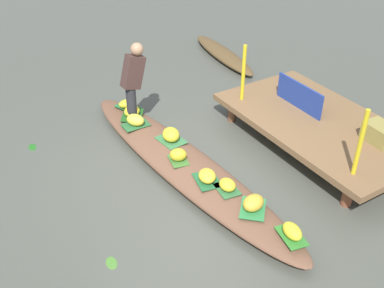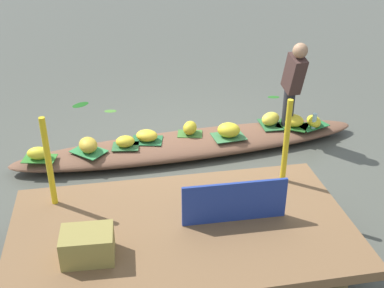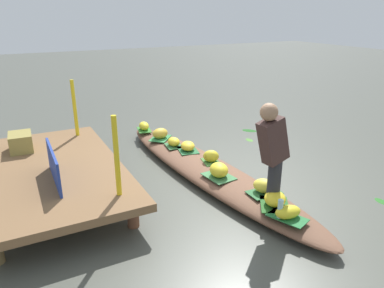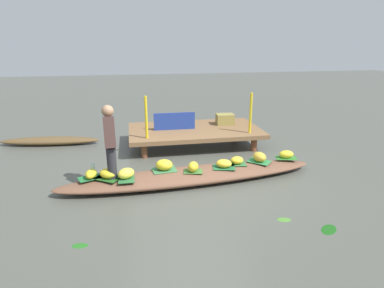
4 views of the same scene
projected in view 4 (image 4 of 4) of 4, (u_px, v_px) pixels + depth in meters
The scene contains 31 objects.
canal_water at pixel (191, 181), 6.05m from camera, with size 40.00×40.00×0.00m, color #4B4D45.
dock_platform at pixel (195, 131), 8.05m from camera, with size 3.20×1.80×0.41m.
vendor_boat at pixel (191, 176), 6.01m from camera, with size 4.84×0.80×0.22m, color brown.
moored_boat at pixel (50, 141), 8.14m from camera, with size 2.41×0.44×0.19m, color brown.
leaf_mat_0 at pixel (126, 178), 5.61m from camera, with size 0.42×0.27×0.01m, color #2A6134.
banana_bunch_0 at pixel (126, 173), 5.58m from camera, with size 0.30×0.21×0.18m, color yellow.
leaf_mat_1 at pixel (224, 167), 6.09m from camera, with size 0.41×0.30×0.01m, color #236135.
banana_bunch_1 at pixel (224, 164), 6.07m from camera, with size 0.29×0.23×0.15m, color yellow.
leaf_mat_2 at pixel (91, 178), 5.63m from camera, with size 0.43×0.24×0.01m, color #246E36.
banana_bunch_2 at pixel (91, 174), 5.61m from camera, with size 0.31×0.19×0.14m, color yellow.
leaf_mat_3 at pixel (193, 171), 5.90m from camera, with size 0.34×0.24×0.01m, color #3D702E.
banana_bunch_3 at pixel (193, 167), 5.87m from camera, with size 0.24×0.18×0.18m, color gold.
leaf_mat_4 at pixel (164, 170), 5.97m from camera, with size 0.43×0.33×0.01m, color #397342.
banana_bunch_4 at pixel (164, 165), 5.94m from camera, with size 0.31×0.25×0.20m, color yellow.
leaf_mat_5 at pixel (286, 158), 6.57m from camera, with size 0.40×0.24×0.01m, color #327A2B.
banana_bunch_5 at pixel (286, 154), 6.55m from camera, with size 0.29×0.18×0.16m, color yellow.
leaf_mat_6 at pixel (237, 164), 6.26m from camera, with size 0.34×0.26×0.01m, color #316739.
banana_bunch_6 at pixel (237, 160), 6.24m from camera, with size 0.25×0.20×0.15m, color yellow.
leaf_mat_7 at pixel (109, 178), 5.63m from camera, with size 0.43×0.33×0.01m, color #20551E.
banana_bunch_7 at pixel (108, 173), 5.61m from camera, with size 0.30×0.25×0.16m, color yellow.
leaf_mat_8 at pixel (259, 161), 6.39m from camera, with size 0.42×0.30×0.01m, color #308043.
banana_bunch_8 at pixel (259, 157), 6.36m from camera, with size 0.30×0.23×0.19m, color gold.
vendor_person at pixel (110, 138), 5.46m from camera, with size 0.22×0.42×1.25m.
water_bottle at pixel (93, 170), 5.69m from camera, with size 0.06×0.06×0.23m, color #A6D2D4.
market_banner at pixel (174, 121), 7.88m from camera, with size 1.00×0.03×0.42m, color navy.
railing_post_west at pixel (146, 117), 7.12m from camera, with size 0.06×0.06×0.94m, color gold.
railing_post_east at pixel (251, 113), 7.54m from camera, with size 0.06×0.06×0.94m, color gold.
produce_crate at pixel (225, 119), 8.42m from camera, with size 0.44×0.32×0.27m, color olive.
drifting_plant_0 at pixel (329, 229), 4.50m from camera, with size 0.31×0.19×0.01m, color #175015.
drifting_plant_1 at pixel (80, 245), 4.15m from camera, with size 0.21×0.12×0.01m, color #22651E.
drifting_plant_2 at pixel (284, 220), 4.75m from camera, with size 0.20×0.12×0.01m, color #477F2D.
Camera 4 is at (-1.01, -5.46, 2.50)m, focal length 30.51 mm.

